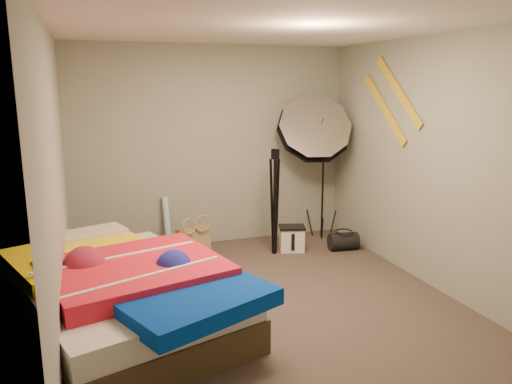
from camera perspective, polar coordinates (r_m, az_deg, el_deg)
name	(u,v)px	position (r m, az deg, el deg)	size (l,w,h in m)	color
floor	(267,304)	(4.82, 1.23, -12.67)	(4.00, 4.00, 0.00)	#4C4039
ceiling	(268,26)	(4.39, 1.39, 18.40)	(4.00, 4.00, 0.00)	silver
wall_back	(212,147)	(6.33, -5.01, 5.17)	(3.50, 3.50, 0.00)	gray
wall_front	(401,238)	(2.70, 16.23, -5.12)	(3.50, 3.50, 0.00)	gray
wall_left	(56,187)	(4.17, -21.86, 0.58)	(4.00, 4.00, 0.00)	gray
wall_right	(431,163)	(5.29, 19.39, 3.10)	(4.00, 4.00, 0.00)	gray
tote_bag	(194,244)	(5.92, -7.12, -5.87)	(0.39, 0.12, 0.39)	tan
wrapping_roll	(167,223)	(6.29, -10.13, -3.56)	(0.08, 0.08, 0.66)	#64BBDD
camera_case	(292,239)	(6.20, 4.11, -5.43)	(0.29, 0.21, 0.29)	silver
duffel_bag	(343,241)	(6.33, 9.96, -5.56)	(0.22, 0.22, 0.36)	black
wall_stripe_upper	(398,91)	(5.71, 15.97, 11.02)	(0.02, 1.10, 0.10)	gold
wall_stripe_lower	(384,109)	(5.92, 14.47, 9.19)	(0.02, 1.10, 0.10)	gold
bed	(124,293)	(4.41, -14.87, -11.10)	(2.13, 2.54, 0.63)	#403120
photo_umbrella	(314,131)	(6.43, 6.60, 6.97)	(1.27, 1.00, 2.01)	black
camera_tripod	(275,195)	(5.94, 2.18, -0.30)	(0.09, 0.09, 1.28)	black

